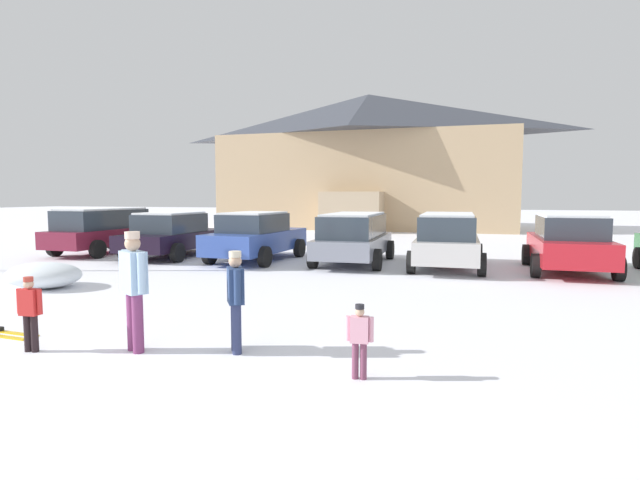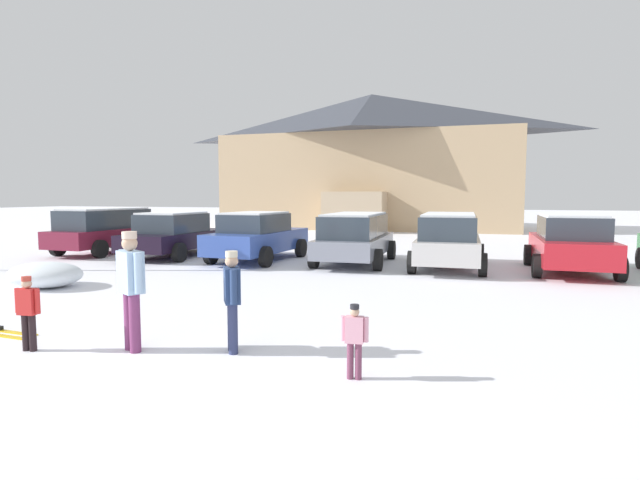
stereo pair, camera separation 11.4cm
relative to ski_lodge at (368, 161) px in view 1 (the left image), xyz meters
The scene contains 13 objects.
ground 30.67m from the ski_lodge, 84.13° to the right, with size 160.00×160.00×0.00m, color white.
ski_lodge is the anchor object (origin of this frame).
parked_maroon_van 19.48m from the ski_lodge, 109.12° to the right, with size 2.13×4.59×1.69m.
parked_black_sedan 18.90m from the ski_lodge, 99.70° to the right, with size 2.26×4.50×1.58m.
parked_blue_hatchback 18.76m from the ski_lodge, 89.57° to the right, with size 2.32×4.49×1.62m.
parked_grey_wagon 18.80m from the ski_lodge, 79.33° to the right, with size 2.25×4.54×1.61m.
parked_silver_wagon 19.70m from the ski_lodge, 70.98° to the right, with size 2.18×4.40×1.64m.
parked_red_sedan 20.83m from the ski_lodge, 62.04° to the right, with size 2.17×4.18×1.64m.
skier_adult_in_blue_parka 28.16m from the ski_lodge, 84.59° to the right, with size 0.55×0.40×1.67m.
skier_child_in_pink_snowsuit 28.79m from the ski_lodge, 78.20° to the right, with size 0.33×0.15×0.89m.
skier_teen_in_navy_coat 27.98m from the ski_lodge, 81.73° to the right, with size 0.35×0.45×1.41m.
skier_child_in_red_jacket 28.56m from the ski_lodge, 87.43° to the right, with size 0.39×0.18×1.05m.
plowed_snow_pile 24.88m from the ski_lodge, 96.02° to the right, with size 1.81×1.45×0.59m, color white.
Camera 1 is at (3.99, -3.33, 2.15)m, focal length 28.00 mm.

